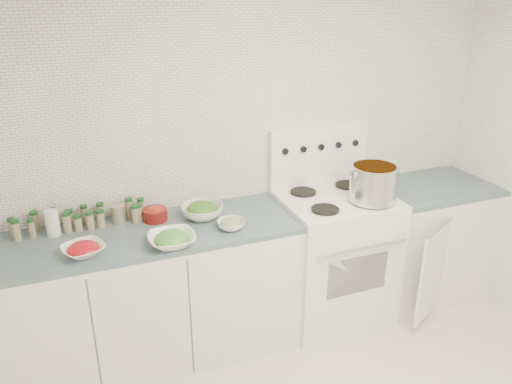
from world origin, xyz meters
name	(u,v)px	position (x,y,z in m)	size (l,w,h in m)	color
room_walls	(388,177)	(0.00, 0.00, 1.56)	(3.54, 3.04, 2.52)	white
counter_left	(152,295)	(-0.82, 1.19, 0.45)	(1.85, 0.62, 0.90)	white
stove	(332,253)	(0.48, 1.19, 0.50)	(0.76, 0.70, 1.36)	white
counter_right	(425,239)	(1.30, 1.19, 0.45)	(0.89, 0.82, 0.90)	white
stock_pot	(373,182)	(0.66, 1.03, 1.08)	(0.33, 0.31, 0.24)	silver
bowl_tomato	(83,249)	(-1.19, 1.04, 0.93)	(0.28, 0.28, 0.07)	white
bowl_snowpea	(172,239)	(-0.71, 0.97, 0.94)	(0.28, 0.28, 0.09)	white
bowl_broccoli	(202,210)	(-0.45, 1.27, 0.95)	(0.27, 0.27, 0.11)	white
bowl_zucchini	(231,224)	(-0.33, 1.05, 0.93)	(0.18, 0.18, 0.07)	white
bowl_pepper	(155,213)	(-0.74, 1.33, 0.95)	(0.15, 0.15, 0.09)	#611110
salt_canister	(52,223)	(-1.34, 1.35, 0.98)	(0.08, 0.08, 0.16)	white
tin_can	(118,214)	(-0.96, 1.39, 0.96)	(0.09, 0.09, 0.11)	#A9A38F
spice_cluster	(82,218)	(-1.18, 1.40, 0.96)	(0.80, 0.15, 0.14)	gray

